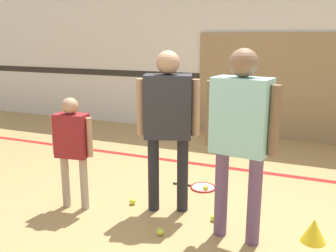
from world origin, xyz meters
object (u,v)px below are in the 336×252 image
Objects in this scene: tennis_ball_near_instructor at (160,232)px; training_cone at (314,231)px; person_student_right at (241,126)px; tennis_ball_stray_left at (214,218)px; tennis_ball_by_spare_racket at (206,188)px; racket_spare_on_floor at (202,187)px; person_student_left at (72,141)px; tennis_ball_stray_right at (132,202)px; person_instructor at (168,115)px.

training_cone is (1.28, 0.41, 0.08)m from tennis_ball_near_instructor.
person_student_right is 1.05m from tennis_ball_stray_left.
tennis_ball_by_spare_racket is (0.09, 1.12, 0.00)m from tennis_ball_near_instructor.
racket_spare_on_floor is 2.48× the size of training_cone.
tennis_ball_by_spare_racket is at bearing 135.44° from racket_spare_on_floor.
person_student_left is 17.65× the size of tennis_ball_stray_right.
person_student_left is at bearing -179.54° from person_instructor.
racket_spare_on_floor is 8.14× the size of tennis_ball_by_spare_racket.
person_student_right is 25.16× the size of tennis_ball_stray_right.
training_cone is (1.41, -0.09, -0.89)m from person_instructor.
tennis_ball_stray_left is at bearing 2.57° from person_student_left.
tennis_ball_stray_left is (0.36, -0.74, 0.02)m from racket_spare_on_floor.
person_student_left is 1.60m from tennis_ball_stray_left.
person_student_left is at bearing 9.81° from person_student_right.
tennis_ball_stray_right is at bearing -133.44° from tennis_ball_by_spare_racket.
tennis_ball_near_instructor reaches higher than racket_spare_on_floor.
tennis_ball_by_spare_racket is at bearing 85.46° from tennis_ball_near_instructor.
tennis_ball_by_spare_racket and tennis_ball_stray_left have the same top height.
person_student_right is 25.16× the size of tennis_ball_by_spare_racket.
person_student_right is 1.20m from tennis_ball_near_instructor.
person_instructor reaches higher than tennis_ball_by_spare_racket.
person_student_right is 1.54m from racket_spare_on_floor.
racket_spare_on_floor is (1.06, 1.00, -0.71)m from person_student_left.
person_student_left reaches higher than tennis_ball_near_instructor.
person_student_left is 1.26m from tennis_ball_near_instructor.
tennis_ball_stray_left reaches higher than racket_spare_on_floor.
racket_spare_on_floor is 8.14× the size of tennis_ball_near_instructor.
tennis_ball_by_spare_racket is 0.74m from tennis_ball_stray_left.
person_instructor reaches higher than racket_spare_on_floor.
tennis_ball_stray_right is at bearing 138.37° from tennis_ball_near_instructor.
person_instructor is at bearing 74.38° from racket_spare_on_floor.
person_student_left reaches higher than tennis_ball_stray_right.
person_instructor is 1.67m from training_cone.
person_student_left is 1.62m from tennis_ball_by_spare_racket.
racket_spare_on_floor is at bearing 35.38° from person_student_left.
person_instructor is 0.83m from person_student_right.
tennis_ball_stray_right is at bearing 49.35° from racket_spare_on_floor.
person_instructor reaches higher than tennis_ball_near_instructor.
person_student_left is 5.39× the size of training_cone.
tennis_ball_by_spare_racket is (-0.55, 0.91, -0.99)m from person_student_right.
tennis_ball_by_spare_racket is (0.07, -0.06, 0.02)m from racket_spare_on_floor.
person_instructor is 7.50× the size of training_cone.
person_instructor is 1.39× the size of person_student_left.
person_instructor is 1.10m from tennis_ball_stray_left.
tennis_ball_near_instructor and tennis_ball_stray_left have the same top height.
tennis_ball_stray_right is (0.51, 0.29, -0.69)m from person_student_left.
racket_spare_on_floor is at bearing -48.47° from person_student_right.
tennis_ball_stray_left is 0.91m from training_cone.
person_student_right is at bearing -162.56° from training_cone.
person_instructor is 0.98× the size of person_student_right.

